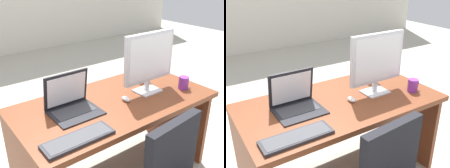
% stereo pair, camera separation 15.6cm
% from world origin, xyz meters
% --- Properties ---
extents(ground, '(12.00, 12.00, 0.00)m').
position_xyz_m(ground, '(0.00, 1.50, 0.00)').
color(ground, '#B7B2A3').
extents(desk, '(1.52, 0.78, 0.75)m').
position_xyz_m(desk, '(0.00, 0.05, 0.53)').
color(desk, brown).
rests_on(desk, ground).
extents(monitor, '(0.48, 0.16, 0.48)m').
position_xyz_m(monitor, '(0.31, -0.03, 1.02)').
color(monitor, silver).
rests_on(monitor, desk).
extents(laptop, '(0.33, 0.28, 0.27)m').
position_xyz_m(laptop, '(-0.34, 0.08, 0.83)').
color(laptop, black).
rests_on(laptop, desk).
extents(keyboard, '(0.43, 0.15, 0.02)m').
position_xyz_m(keyboard, '(-0.48, -0.27, 0.76)').
color(keyboard, '#2D2D33').
rests_on(keyboard, desk).
extents(mouse, '(0.04, 0.08, 0.04)m').
position_xyz_m(mouse, '(0.06, -0.06, 0.77)').
color(mouse, silver).
rests_on(mouse, desk).
extents(desk_lamp, '(0.12, 0.14, 0.40)m').
position_xyz_m(desk_lamp, '(0.48, 0.28, 1.04)').
color(desk_lamp, '#2D2D33').
rests_on(desk_lamp, desk).
extents(coffee_mug, '(0.11, 0.08, 0.10)m').
position_xyz_m(coffee_mug, '(0.58, -0.17, 0.80)').
color(coffee_mug, purple).
rests_on(coffee_mug, desk).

